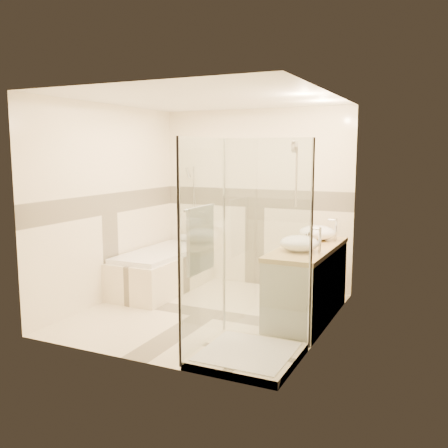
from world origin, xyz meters
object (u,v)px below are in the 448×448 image
at_px(bathtub, 163,268).
at_px(vanity, 307,283).
at_px(vessel_sink_near, 317,233).
at_px(amenity_bottle_b, 309,238).
at_px(vessel_sink_far, 299,243).
at_px(shower_enclosure, 239,304).
at_px(amenity_bottle_a, 306,240).

xyz_separation_m(bathtub, vanity, (2.15, -0.35, 0.12)).
xyz_separation_m(vessel_sink_near, amenity_bottle_b, (0.00, -0.36, -0.02)).
xyz_separation_m(vessel_sink_far, amenity_bottle_b, (0.00, 0.40, -0.01)).
bearing_deg(amenity_bottle_b, vanity, -80.32).
height_order(bathtub, vanity, vanity).
relative_size(bathtub, vessel_sink_far, 4.03).
bearing_deg(shower_enclosure, vessel_sink_far, 74.52).
xyz_separation_m(bathtub, shower_enclosure, (1.86, -1.62, 0.20)).
bearing_deg(vanity, bathtub, 170.75).
xyz_separation_m(shower_enclosure, vessel_sink_far, (0.27, 0.98, 0.43)).
relative_size(shower_enclosure, amenity_bottle_b, 14.00).
xyz_separation_m(vanity, shower_enclosure, (-0.29, -1.27, 0.08)).
height_order(vanity, vessel_sink_far, vessel_sink_far).
bearing_deg(amenity_bottle_a, vessel_sink_far, -90.00).
bearing_deg(vessel_sink_far, amenity_bottle_a, 90.00).
bearing_deg(vessel_sink_far, amenity_bottle_b, 90.00).
height_order(bathtub, vessel_sink_near, vessel_sink_near).
bearing_deg(vanity, amenity_bottle_b, 99.68).
height_order(vessel_sink_near, amenity_bottle_b, vessel_sink_near).
distance_m(vanity, vessel_sink_near, 0.70).
height_order(shower_enclosure, amenity_bottle_b, shower_enclosure).
bearing_deg(vessel_sink_near, vanity, -87.60).
xyz_separation_m(vanity, vessel_sink_near, (-0.02, 0.48, 0.51)).
bearing_deg(bathtub, amenity_bottle_b, -6.24).
distance_m(shower_enclosure, amenity_bottle_b, 1.47).
relative_size(vanity, amenity_bottle_a, 11.02).
distance_m(vessel_sink_near, vessel_sink_far, 0.76).
xyz_separation_m(vessel_sink_near, vessel_sink_far, (0.00, -0.76, -0.00)).
height_order(bathtub, vessel_sink_far, vessel_sink_far).
height_order(bathtub, amenity_bottle_a, amenity_bottle_a).
bearing_deg(vessel_sink_far, bathtub, 163.37).
relative_size(bathtub, shower_enclosure, 0.83).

